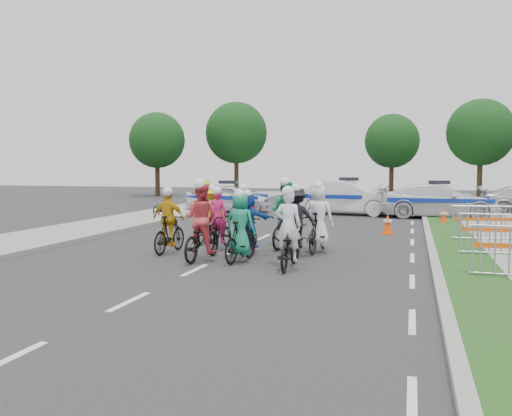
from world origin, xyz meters
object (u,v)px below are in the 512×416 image
(tree_1, at_px, (481,133))
(rider_8, at_px, (285,222))
(rider_9, at_px, (244,220))
(tree_4, at_px, (392,141))
(police_car_1, at_px, (349,198))
(police_car_2, at_px, (439,201))
(tree_0, at_px, (157,140))
(marshal_hiviz, at_px, (205,197))
(barrier_1, at_px, (501,236))
(rider_5, at_px, (248,227))
(parked_bike, at_px, (162,209))
(rider_10, at_px, (212,219))
(police_car_0, at_px, (228,198))
(barrier_2, at_px, (486,224))
(rider_7, at_px, (318,225))
(cone_0, at_px, (388,224))
(rider_2, at_px, (201,230))
(rider_4, at_px, (297,227))
(tree_3, at_px, (236,133))
(rider_0, at_px, (289,241))
(rider_3, at_px, (169,227))
(rider_6, at_px, (218,228))
(cone_1, at_px, (443,216))
(rider_1, at_px, (240,233))

(tree_1, bearing_deg, rider_8, -106.77)
(rider_9, distance_m, tree_4, 29.74)
(police_car_1, relative_size, tree_4, 0.77)
(police_car_1, xyz_separation_m, police_car_2, (4.00, -0.71, -0.05))
(rider_9, height_order, tree_0, tree_0)
(marshal_hiviz, relative_size, barrier_1, 0.80)
(rider_5, xyz_separation_m, parked_bike, (-6.41, 8.69, -0.30))
(rider_5, xyz_separation_m, rider_10, (-1.73, 2.09, -0.04))
(police_car_0, distance_m, barrier_2, 13.98)
(rider_7, height_order, cone_0, rider_7)
(rider_2, height_order, rider_9, rider_2)
(rider_4, distance_m, police_car_1, 12.54)
(marshal_hiviz, bearing_deg, tree_3, -45.90)
(rider_2, xyz_separation_m, marshal_hiviz, (-4.74, 13.03, 0.07))
(marshal_hiviz, height_order, tree_1, tree_1)
(rider_9, bearing_deg, rider_0, 125.13)
(rider_3, bearing_deg, rider_0, 162.70)
(tree_0, bearing_deg, rider_8, -57.78)
(rider_5, height_order, police_car_2, rider_5)
(rider_3, bearing_deg, barrier_1, -167.08)
(tree_0, xyz_separation_m, tree_4, (17.00, 6.00, 0.00))
(tree_0, bearing_deg, rider_10, -61.36)
(rider_0, distance_m, cone_0, 7.31)
(rider_0, relative_size, rider_6, 1.07)
(rider_2, xyz_separation_m, parked_bike, (-5.58, 9.92, -0.32))
(rider_0, height_order, cone_1, rider_0)
(rider_5, relative_size, tree_1, 0.25)
(rider_10, distance_m, cone_1, 9.82)
(rider_4, bearing_deg, rider_3, 0.50)
(rider_8, xyz_separation_m, barrier_1, (5.55, -0.51, -0.17))
(rider_1, relative_size, tree_3, 0.24)
(police_car_2, xyz_separation_m, barrier_2, (0.99, -8.26, -0.18))
(rider_4, xyz_separation_m, rider_8, (-0.57, 1.17, 0.02))
(police_car_0, bearing_deg, rider_2, -173.45)
(rider_2, relative_size, tree_0, 0.31)
(rider_9, relative_size, parked_bike, 1.12)
(rider_3, relative_size, parked_bike, 1.12)
(rider_8, xyz_separation_m, rider_10, (-2.40, 0.70, -0.05))
(police_car_1, bearing_deg, rider_10, 174.34)
(cone_0, distance_m, tree_1, 23.13)
(rider_0, distance_m, tree_3, 33.34)
(police_car_2, bearing_deg, cone_0, 165.58)
(rider_10, height_order, cone_1, rider_10)
(rider_1, distance_m, tree_0, 30.62)
(tree_3, bearing_deg, parked_bike, -81.58)
(rider_4, bearing_deg, police_car_2, -119.32)
(marshal_hiviz, relative_size, barrier_2, 0.80)
(police_car_2, height_order, parked_bike, police_car_2)
(rider_9, bearing_deg, cone_1, -125.53)
(barrier_1, xyz_separation_m, tree_1, (2.30, 26.55, 3.98))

